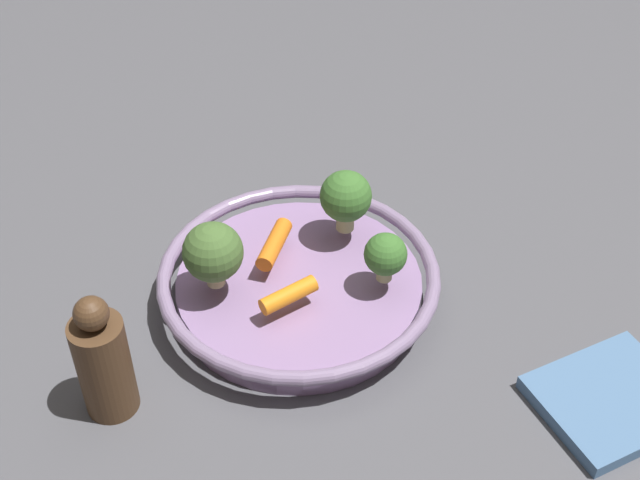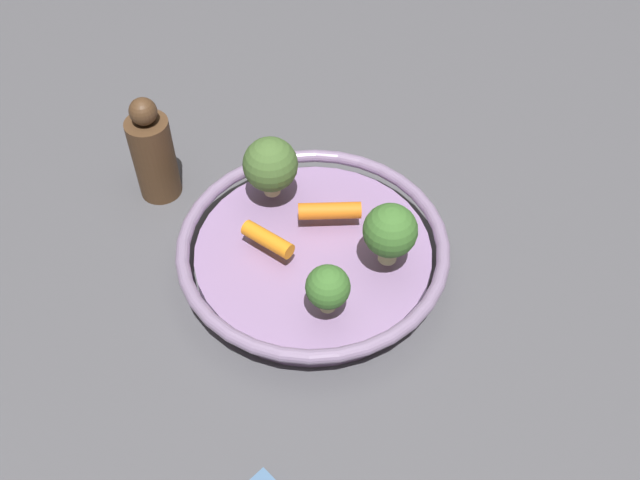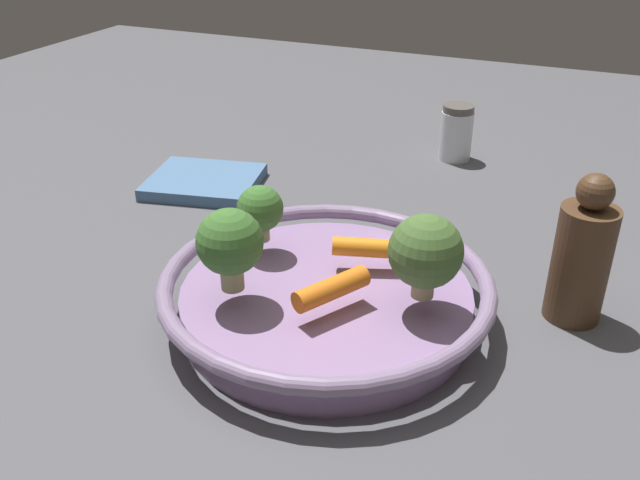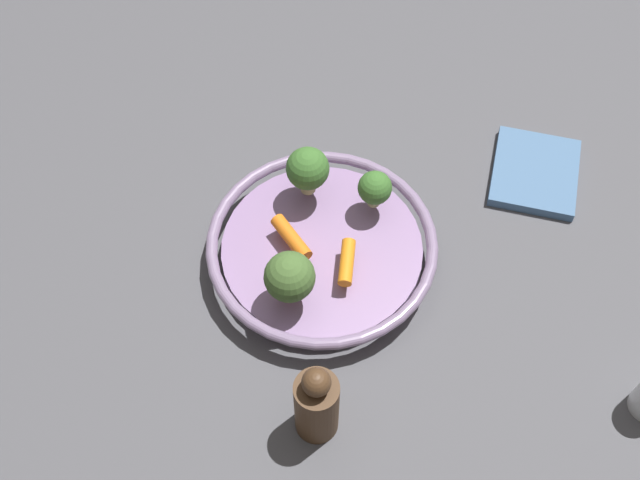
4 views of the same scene
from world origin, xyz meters
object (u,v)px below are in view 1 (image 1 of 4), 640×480
(serving_bowl, at_px, (299,284))
(broccoli_floret_large, at_px, (346,197))
(dish_towel, at_px, (612,400))
(baby_carrot_center, at_px, (289,295))
(broccoli_floret_mid, at_px, (212,249))
(baby_carrot_left, at_px, (274,244))
(pepper_mill, at_px, (103,362))
(broccoli_floret_small, at_px, (385,255))

(serving_bowl, relative_size, broccoli_floret_large, 4.09)
(broccoli_floret_large, distance_m, dish_towel, 0.31)
(broccoli_floret_large, height_order, dish_towel, broccoli_floret_large)
(baby_carrot_center, distance_m, broccoli_floret_mid, 0.08)
(baby_carrot_center, relative_size, broccoli_floret_large, 0.83)
(baby_carrot_left, relative_size, pepper_mill, 0.49)
(baby_carrot_center, height_order, dish_towel, baby_carrot_center)
(baby_carrot_left, bearing_deg, broccoli_floret_mid, -157.05)
(baby_carrot_left, bearing_deg, broccoli_floret_small, -34.24)
(serving_bowl, relative_size, baby_carrot_left, 4.31)
(baby_carrot_center, bearing_deg, baby_carrot_left, 88.84)
(baby_carrot_center, relative_size, broccoli_floret_small, 1.10)
(broccoli_floret_small, height_order, broccoli_floret_mid, broccoli_floret_mid)
(broccoli_floret_mid, bearing_deg, serving_bowl, -3.29)
(baby_carrot_left, xyz_separation_m, broccoli_floret_large, (0.08, 0.02, 0.03))
(serving_bowl, distance_m, broccoli_floret_small, 0.10)
(baby_carrot_left, relative_size, broccoli_floret_mid, 0.94)
(broccoli_floret_small, bearing_deg, pepper_mill, -168.56)
(serving_bowl, bearing_deg, baby_carrot_center, -114.80)
(baby_carrot_center, xyz_separation_m, dish_towel, (0.26, -0.15, -0.04))
(serving_bowl, xyz_separation_m, pepper_mill, (-0.19, -0.09, 0.03))
(serving_bowl, bearing_deg, broccoli_floret_large, 38.91)
(broccoli_floret_mid, bearing_deg, pepper_mill, -140.10)
(broccoli_floret_large, bearing_deg, broccoli_floret_small, -78.32)
(baby_carrot_left, xyz_separation_m, dish_towel, (0.26, -0.22, -0.05))
(baby_carrot_left, bearing_deg, dish_towel, -41.36)
(dish_towel, bearing_deg, broccoli_floret_small, 135.12)
(baby_carrot_left, distance_m, baby_carrot_center, 0.07)
(broccoli_floret_mid, relative_size, dish_towel, 0.54)
(pepper_mill, bearing_deg, dish_towel, -14.14)
(baby_carrot_left, height_order, broccoli_floret_small, broccoli_floret_small)
(serving_bowl, height_order, baby_carrot_center, baby_carrot_center)
(broccoli_floret_small, xyz_separation_m, broccoli_floret_mid, (-0.16, 0.04, 0.01))
(dish_towel, bearing_deg, baby_carrot_center, 149.28)
(broccoli_floret_small, bearing_deg, broccoli_floret_mid, 166.71)
(baby_carrot_left, relative_size, dish_towel, 0.51)
(serving_bowl, bearing_deg, broccoli_floret_small, -23.03)
(baby_carrot_center, distance_m, broccoli_floret_small, 0.10)
(baby_carrot_center, bearing_deg, dish_towel, -30.72)
(baby_carrot_center, distance_m, dish_towel, 0.30)
(baby_carrot_center, height_order, pepper_mill, pepper_mill)
(baby_carrot_left, height_order, pepper_mill, pepper_mill)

